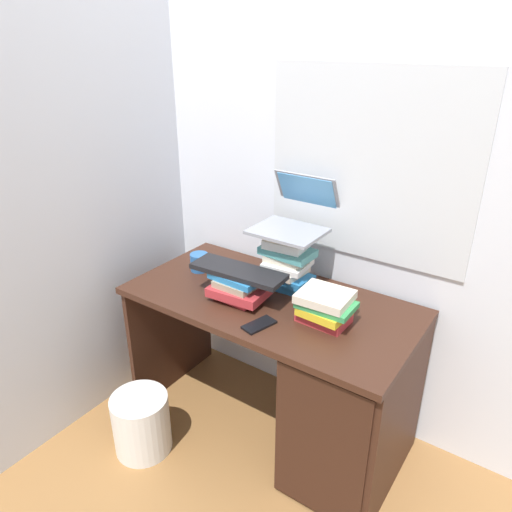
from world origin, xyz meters
TOP-DOWN VIEW (x-y plane):
  - ground_plane at (0.00, 0.00)m, footprint 6.00×6.00m
  - wall_back at (0.00, 0.36)m, footprint 6.00×0.06m
  - wall_left at (-0.84, 0.00)m, footprint 0.05×6.00m
  - desk at (0.31, -0.02)m, footprint 1.27×0.64m
  - book_stack_tall at (-0.01, 0.14)m, footprint 0.25×0.19m
  - book_stack_keyboard_riser at (-0.11, -0.07)m, footprint 0.26×0.20m
  - book_stack_side at (0.28, -0.03)m, footprint 0.23×0.18m
  - laptop at (-0.01, 0.21)m, footprint 0.30×0.35m
  - keyboard at (-0.12, -0.07)m, footprint 0.43×0.17m
  - computer_mouse at (0.17, 0.05)m, footprint 0.06×0.10m
  - mug at (-0.43, 0.04)m, footprint 0.12×0.09m
  - cell_phone at (0.08, -0.20)m, footprint 0.10×0.15m
  - wastebasket at (-0.40, -0.45)m, footprint 0.26×0.26m

SIDE VIEW (x-z plane):
  - ground_plane at x=0.00m, z-range 0.00..0.00m
  - wastebasket at x=-0.40m, z-range 0.00..0.29m
  - desk at x=0.31m, z-range 0.03..0.76m
  - cell_phone at x=0.08m, z-range 0.72..0.73m
  - computer_mouse at x=0.17m, z-range 0.72..0.76m
  - mug at x=-0.43m, z-range 0.72..0.81m
  - book_stack_keyboard_riser at x=-0.11m, z-range 0.72..0.84m
  - book_stack_side at x=0.28m, z-range 0.73..0.86m
  - book_stack_tall at x=-0.01m, z-range 0.71..0.98m
  - keyboard at x=-0.12m, z-range 0.84..0.86m
  - laptop at x=-0.01m, z-range 0.93..1.16m
  - wall_back at x=0.00m, z-range 0.00..2.60m
  - wall_left at x=-0.84m, z-range 0.00..2.60m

